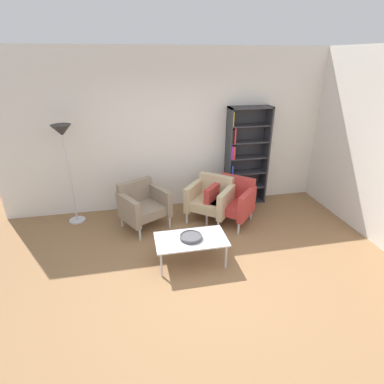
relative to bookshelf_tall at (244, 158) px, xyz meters
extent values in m
plane|color=olive|center=(-1.26, -2.26, -0.93)|extent=(8.32, 8.32, 0.00)
cube|color=silver|center=(-1.26, 0.20, 0.52)|extent=(6.40, 0.12, 2.90)
cube|color=#333338|center=(-0.33, -0.03, 0.02)|extent=(0.03, 0.30, 1.90)
cube|color=#333338|center=(0.44, -0.03, 0.02)|extent=(0.03, 0.30, 1.90)
cube|color=#333338|center=(0.05, -0.03, 0.95)|extent=(0.80, 0.30, 0.03)
cube|color=#333338|center=(0.05, -0.03, -0.92)|extent=(0.80, 0.30, 0.03)
cube|color=#333338|center=(0.05, 0.12, 0.02)|extent=(0.80, 0.02, 1.90)
cube|color=#333338|center=(0.05, -0.03, -0.59)|extent=(0.76, 0.28, 0.02)
cube|color=#333338|center=(0.05, -0.03, -0.29)|extent=(0.76, 0.28, 0.02)
cube|color=#333338|center=(0.05, -0.03, 0.02)|extent=(0.76, 0.28, 0.02)
cube|color=#333338|center=(0.05, -0.03, 0.33)|extent=(0.76, 0.28, 0.02)
cube|color=#333338|center=(0.05, -0.03, 0.63)|extent=(0.76, 0.28, 0.02)
cube|color=purple|center=(-0.30, -0.04, -0.77)|extent=(0.04, 0.25, 0.24)
cube|color=purple|center=(-0.25, -0.07, -0.78)|extent=(0.03, 0.19, 0.22)
cube|color=purple|center=(-0.30, -0.04, -0.45)|extent=(0.04, 0.25, 0.26)
cube|color=red|center=(-0.26, -0.07, -0.48)|extent=(0.03, 0.19, 0.20)
cube|color=black|center=(-0.31, -0.07, -0.18)|extent=(0.02, 0.19, 0.20)
cube|color=blue|center=(-0.27, -0.06, -0.19)|extent=(0.03, 0.22, 0.17)
cube|color=purple|center=(-0.30, -0.05, 0.16)|extent=(0.03, 0.23, 0.25)
cube|color=red|center=(-0.26, -0.07, 0.15)|extent=(0.04, 0.19, 0.25)
cube|color=black|center=(-0.30, -0.05, 0.46)|extent=(0.04, 0.23, 0.25)
cube|color=red|center=(-0.26, -0.07, 0.47)|extent=(0.02, 0.20, 0.27)
cube|color=yellow|center=(-0.31, -0.07, 0.77)|extent=(0.02, 0.19, 0.26)
cube|color=silver|center=(-1.41, -1.77, -0.54)|extent=(1.00, 0.56, 0.02)
cylinder|color=silver|center=(-1.86, -2.00, -0.74)|extent=(0.03, 0.03, 0.38)
cylinder|color=silver|center=(-0.96, -2.00, -0.74)|extent=(0.03, 0.03, 0.38)
cylinder|color=silver|center=(-1.86, -1.54, -0.74)|extent=(0.03, 0.03, 0.38)
cylinder|color=silver|center=(-0.96, -1.54, -0.74)|extent=(0.03, 0.03, 0.38)
cylinder|color=#4C4C51|center=(-1.41, -1.77, -0.52)|extent=(0.13, 0.13, 0.02)
cylinder|color=#4C4C51|center=(-1.41, -1.77, -0.50)|extent=(0.32, 0.32, 0.02)
torus|color=#4C4C51|center=(-1.41, -1.77, -0.49)|extent=(0.32, 0.32, 0.02)
cube|color=#C6B289|center=(-0.83, -0.62, -0.61)|extent=(0.86, 0.85, 0.16)
cube|color=#C6B289|center=(-0.66, -0.41, -0.34)|extent=(0.57, 0.50, 0.38)
cube|color=#C6B289|center=(-1.08, -0.44, -0.50)|extent=(0.47, 0.54, 0.46)
cube|color=#C6B289|center=(-0.60, -0.83, -0.50)|extent=(0.47, 0.54, 0.46)
cylinder|color=silver|center=(-1.26, -0.67, -0.81)|extent=(0.04, 0.04, 0.24)
cylinder|color=silver|center=(-0.79, -1.05, -0.81)|extent=(0.04, 0.04, 0.24)
cylinder|color=silver|center=(-0.89, -0.22, -0.81)|extent=(0.04, 0.04, 0.24)
cylinder|color=silver|center=(-0.43, -0.60, -0.81)|extent=(0.04, 0.04, 0.24)
cube|color=gray|center=(-1.99, -0.62, -0.61)|extent=(0.84, 0.82, 0.16)
cube|color=gray|center=(-2.12, -0.39, -0.34)|extent=(0.62, 0.42, 0.38)
cube|color=gray|center=(-2.25, -0.79, -0.50)|extent=(0.39, 0.59, 0.46)
cube|color=gray|center=(-1.71, -0.49, -0.50)|extent=(0.39, 0.59, 0.46)
cylinder|color=silver|center=(-2.10, -1.04, -0.81)|extent=(0.04, 0.04, 0.24)
cylinder|color=silver|center=(-1.58, -0.75, -0.81)|extent=(0.04, 0.04, 0.24)
cylinder|color=silver|center=(-2.38, -0.53, -0.81)|extent=(0.04, 0.04, 0.24)
cylinder|color=silver|center=(-1.86, -0.24, -0.81)|extent=(0.04, 0.04, 0.24)
cube|color=#B73833|center=(-0.49, -0.76, -0.61)|extent=(0.86, 0.86, 0.16)
cube|color=#B73833|center=(-0.31, -0.56, -0.34)|extent=(0.56, 0.52, 0.38)
cube|color=#B73833|center=(-0.74, -0.56, -0.50)|extent=(0.49, 0.53, 0.46)
cube|color=#B73833|center=(-0.28, -0.98, -0.50)|extent=(0.49, 0.53, 0.46)
cylinder|color=silver|center=(-0.92, -0.78, -0.81)|extent=(0.04, 0.04, 0.24)
cylinder|color=silver|center=(-0.48, -1.19, -0.81)|extent=(0.04, 0.04, 0.24)
cylinder|color=silver|center=(-0.53, -0.35, -0.81)|extent=(0.04, 0.04, 0.24)
cylinder|color=silver|center=(-0.09, -0.76, -0.81)|extent=(0.04, 0.04, 0.24)
cylinder|color=silver|center=(-3.19, -0.17, -0.92)|extent=(0.28, 0.28, 0.02)
cylinder|color=silver|center=(-3.19, -0.17, -0.08)|extent=(0.03, 0.03, 1.65)
cone|color=#2D2D2D|center=(-3.19, -0.17, 0.72)|extent=(0.32, 0.32, 0.18)
camera|label=1|loc=(-2.11, -5.28, 1.80)|focal=28.27mm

